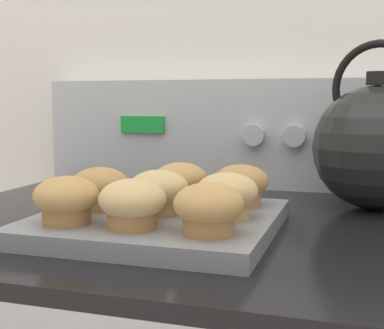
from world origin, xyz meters
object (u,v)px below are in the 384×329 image
at_px(muffin_r1_c1, 159,191).
at_px(tea_kettle, 376,145).
at_px(muffin_r0_c1, 135,203).
at_px(muffin_r1_c2, 227,195).
at_px(muffin_r2_c1, 183,182).
at_px(muffin_r0_c2, 209,208).
at_px(muffin_r0_c0, 66,199).
at_px(muffin_r2_c2, 241,184).
at_px(muffin_r1_c0, 100,188).
at_px(muffin_pan, 161,222).

bearing_deg(muffin_r1_c1, tea_kettle, 41.05).
distance_m(muffin_r0_c1, tea_kettle, 0.41).
distance_m(muffin_r1_c2, tea_kettle, 0.29).
relative_size(muffin_r0_c1, muffin_r2_c1, 1.00).
relative_size(muffin_r0_c2, muffin_r1_c1, 1.00).
bearing_deg(muffin_r0_c2, muffin_r0_c1, 178.98).
distance_m(muffin_r0_c0, muffin_r1_c2, 0.19).
xyz_separation_m(muffin_r0_c0, muffin_r2_c2, (0.17, 0.17, 0.00)).
distance_m(muffin_r0_c0, muffin_r0_c1, 0.09).
distance_m(muffin_r0_c2, muffin_r2_c1, 0.19).
relative_size(muffin_r1_c2, muffin_r2_c1, 1.00).
height_order(muffin_r1_c0, muffin_r2_c1, same).
bearing_deg(muffin_r0_c2, muffin_r1_c2, 90.44).
distance_m(muffin_r0_c1, muffin_r0_c2, 0.09).
distance_m(muffin_r0_c0, tea_kettle, 0.47).
height_order(muffin_pan, muffin_r2_c1, muffin_r2_c1).
bearing_deg(muffin_r0_c2, muffin_r0_c0, -179.81).
bearing_deg(muffin_r2_c2, muffin_r1_c2, -89.19).
relative_size(muffin_r1_c0, muffin_r1_c1, 1.00).
xyz_separation_m(muffin_r1_c2, tea_kettle, (0.18, 0.23, 0.05)).
bearing_deg(muffin_r1_c1, muffin_r2_c2, 45.02).
distance_m(muffin_r1_c1, muffin_r1_c2, 0.09).
xyz_separation_m(muffin_r0_c2, muffin_r1_c2, (-0.00, 0.08, 0.00)).
height_order(muffin_r2_c1, muffin_r2_c2, same).
xyz_separation_m(muffin_r0_c0, muffin_r0_c2, (0.17, 0.00, 0.00)).
distance_m(muffin_r1_c2, muffin_r2_c2, 0.09).
bearing_deg(muffin_r0_c2, muffin_r1_c1, 136.86).
relative_size(muffin_pan, muffin_r0_c0, 3.82).
relative_size(muffin_pan, muffin_r0_c1, 3.82).
relative_size(muffin_r0_c0, muffin_r2_c2, 1.00).
bearing_deg(muffin_r1_c1, muffin_r0_c2, -43.14).
height_order(muffin_r0_c2, muffin_r2_c2, same).
relative_size(muffin_r1_c1, muffin_r2_c1, 1.00).
bearing_deg(muffin_pan, muffin_r1_c0, 179.38).
relative_size(muffin_r1_c0, muffin_r2_c2, 1.00).
bearing_deg(tea_kettle, muffin_r0_c1, -129.97).
bearing_deg(muffin_r1_c1, muffin_pan, 15.36).
distance_m(muffin_r1_c1, muffin_r2_c1, 0.09).
bearing_deg(muffin_r2_c1, muffin_r0_c0, -117.02).
distance_m(muffin_r0_c2, tea_kettle, 0.36).
distance_m(muffin_r1_c0, muffin_r2_c1, 0.12).
xyz_separation_m(muffin_pan, muffin_r1_c2, (0.08, 0.00, 0.04)).
bearing_deg(muffin_r2_c2, muffin_pan, -134.26).
distance_m(muffin_pan, muffin_r0_c2, 0.13).
bearing_deg(muffin_r0_c0, muffin_r0_c2, 0.19).
height_order(muffin_r0_c2, muffin_r1_c2, same).
xyz_separation_m(muffin_r1_c0, muffin_r2_c2, (0.17, 0.08, 0.00)).
xyz_separation_m(muffin_r2_c1, muffin_r2_c2, (0.08, 0.00, 0.00)).
height_order(muffin_r0_c1, muffin_r1_c0, same).
bearing_deg(muffin_r1_c1, muffin_r1_c2, 0.86).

